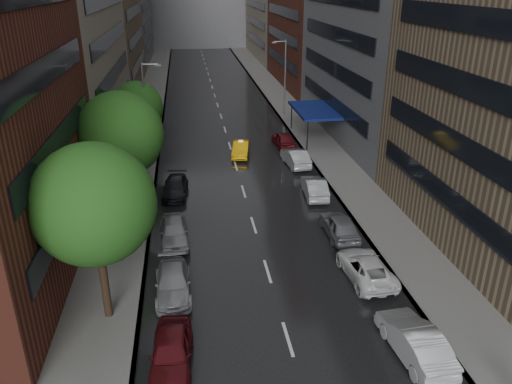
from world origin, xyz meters
TOP-DOWN VIEW (x-y plane):
  - road at (0.00, 50.00)m, footprint 14.00×140.00m
  - sidewalk_left at (-9.00, 50.00)m, footprint 4.00×140.00m
  - sidewalk_right at (9.00, 50.00)m, footprint 4.00×140.00m
  - tree_near at (-8.60, 6.90)m, footprint 5.74×5.74m
  - tree_mid at (-8.60, 18.23)m, footprint 5.72×5.72m
  - tree_far at (-8.60, 30.97)m, footprint 4.63×4.63m
  - taxi at (0.78, 30.77)m, footprint 2.21×4.42m
  - parked_cars_left at (-5.40, 11.80)m, footprint 2.23×23.68m
  - parked_cars_right at (5.40, 16.71)m, footprint 2.52×35.69m
  - street_lamp_left at (-7.72, 30.00)m, footprint 1.74×0.22m
  - street_lamp_right at (7.72, 45.00)m, footprint 1.74×0.22m
  - awning at (8.98, 35.00)m, footprint 4.00×8.00m

SIDE VIEW (x-z plane):
  - road at x=0.00m, z-range 0.00..0.01m
  - sidewalk_left at x=-9.00m, z-range 0.00..0.15m
  - sidewalk_right at x=9.00m, z-range 0.00..0.15m
  - taxi at x=0.78m, z-range 0.00..1.39m
  - parked_cars_left at x=-5.40m, z-range -0.05..1.47m
  - parked_cars_right at x=5.40m, z-range -0.05..1.55m
  - awning at x=8.98m, z-range 1.57..4.70m
  - street_lamp_left at x=-7.72m, z-range 0.39..9.39m
  - street_lamp_right at x=7.72m, z-range 0.39..9.39m
  - tree_far at x=-8.60m, z-range 1.35..8.73m
  - tree_mid at x=-8.60m, z-range 1.68..10.80m
  - tree_near at x=-8.60m, z-range 1.69..10.84m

